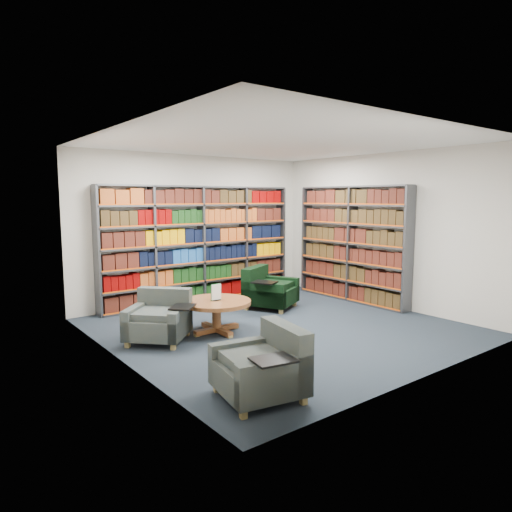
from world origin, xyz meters
TOP-DOWN VIEW (x-y plane):
  - room_shell at (0.00, 0.00)m, footprint 5.02×5.02m
  - bookshelf_back at (0.00, 2.34)m, footprint 4.00×0.28m
  - bookshelf_right at (2.34, 0.60)m, footprint 0.28×2.50m
  - chair_teal_left at (-1.74, 0.53)m, footprint 1.09×1.09m
  - chair_green_right at (0.65, 1.12)m, footprint 1.10×1.09m
  - chair_teal_front at (-1.73, -1.82)m, footprint 0.91×1.00m
  - coffee_table at (-0.92, 0.36)m, footprint 1.02×1.02m

SIDE VIEW (x-z plane):
  - chair_teal_left at x=-1.74m, z-range -0.07..0.63m
  - chair_teal_front at x=-1.73m, z-range -0.07..0.64m
  - chair_green_right at x=0.65m, z-range -0.07..0.67m
  - coffee_table at x=-0.92m, z-range 0.03..0.75m
  - bookshelf_back at x=0.00m, z-range 0.00..2.20m
  - bookshelf_right at x=2.34m, z-range 0.00..2.20m
  - room_shell at x=0.00m, z-range -0.01..2.81m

